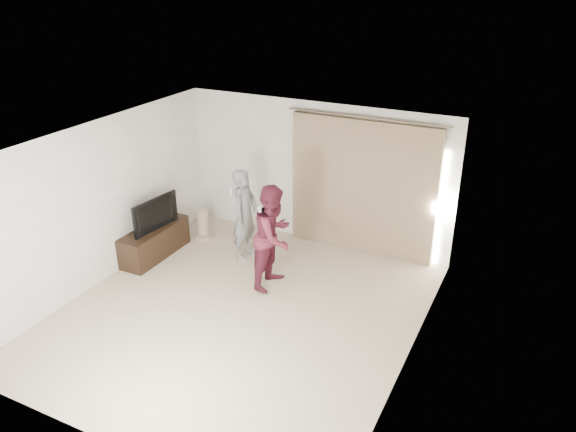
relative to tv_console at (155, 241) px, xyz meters
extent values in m
plane|color=#BFAE8F|center=(2.27, -0.90, -0.27)|extent=(5.50, 5.50, 0.00)
cube|color=white|center=(2.27, 1.85, 1.03)|extent=(5.00, 0.04, 2.60)
cube|color=white|center=(-0.23, -0.90, 1.03)|extent=(0.04, 5.50, 2.60)
cube|color=silver|center=(-0.22, -0.50, 0.93)|extent=(0.02, 0.08, 0.12)
cube|color=silver|center=(-0.22, -1.80, 0.03)|extent=(0.02, 0.08, 0.12)
cube|color=silver|center=(2.27, -0.90, 2.33)|extent=(5.00, 5.50, 0.01)
cube|color=#8C7756|center=(3.17, 1.78, 0.93)|extent=(2.60, 0.10, 2.40)
cylinder|color=#70634F|center=(3.17, 1.78, 2.17)|extent=(2.80, 0.03, 0.03)
cube|color=white|center=(4.53, 1.82, 0.78)|extent=(0.08, 0.04, 2.00)
cube|color=black|center=(0.00, 0.00, 0.00)|extent=(0.49, 1.41, 0.54)
imported|color=black|center=(0.00, 0.00, 0.56)|extent=(0.24, 1.00, 0.57)
cylinder|color=tan|center=(0.34, 1.00, -0.24)|extent=(0.40, 0.40, 0.07)
cylinder|color=tan|center=(0.34, 1.00, 0.03)|extent=(0.22, 0.22, 0.47)
imported|color=slate|center=(1.46, 0.68, 0.54)|extent=(0.41, 0.60, 1.62)
cube|color=silver|center=(1.28, 0.58, 0.97)|extent=(0.04, 0.04, 0.14)
cube|color=silver|center=(1.28, 0.80, 0.86)|extent=(0.05, 0.05, 0.09)
imported|color=#581C2B|center=(2.34, 0.08, 0.58)|extent=(0.67, 0.85, 1.70)
cube|color=silver|center=(2.16, -0.02, 1.03)|extent=(0.04, 0.04, 0.14)
cube|color=silver|center=(2.16, 0.20, 0.92)|extent=(0.05, 0.05, 0.09)
camera|label=1|loc=(5.99, -6.85, 4.49)|focal=35.00mm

